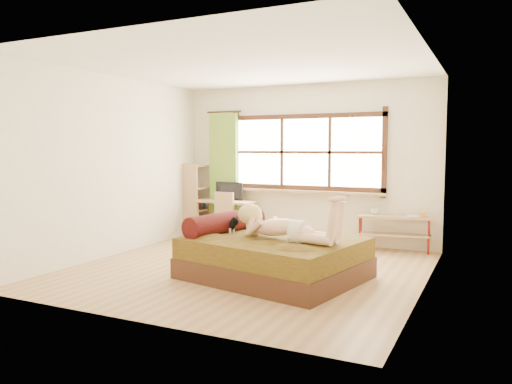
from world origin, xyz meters
The scene contains 18 objects.
floor centered at (0.00, 0.00, 0.00)m, with size 4.50×4.50×0.00m, color #9E754C.
ceiling centered at (0.00, 0.00, 2.70)m, with size 4.50×4.50×0.00m, color white.
wall_back centered at (0.00, 2.25, 1.35)m, with size 4.50×4.50×0.00m, color silver.
wall_front centered at (0.00, -2.25, 1.35)m, with size 4.50×4.50×0.00m, color silver.
wall_left centered at (-2.25, 0.00, 1.35)m, with size 4.50×4.50×0.00m, color silver.
wall_right centered at (2.25, 0.00, 1.35)m, with size 4.50×4.50×0.00m, color silver.
window centered at (0.00, 2.22, 1.51)m, with size 2.80×0.16×1.46m.
curtain centered at (-1.55, 2.13, 1.15)m, with size 0.55×0.10×2.20m, color #417C21.
bed centered at (0.45, -0.22, 0.27)m, with size 2.31×1.99×0.77m.
woman centered at (0.65, -0.28, 0.81)m, with size 1.42×0.40×0.61m, color beige, non-canonical shape.
kitten centered at (-0.22, -0.13, 0.63)m, with size 0.30×0.12×0.24m, color black, non-canonical shape.
desk centered at (-1.40, 1.95, 0.59)m, with size 1.12×0.57×0.68m.
monitor centered at (-1.40, 2.00, 0.85)m, with size 0.56×0.07×0.32m, color black.
chair centered at (-1.30, 1.58, 0.48)m, with size 0.41×0.41×0.86m.
pipe_shelf centered at (1.55, 2.07, 0.41)m, with size 1.16×0.46×0.64m.
cup centered at (1.24, 2.07, 0.61)m, with size 0.13×0.13×0.10m, color gray.
book centered at (1.74, 2.07, 0.57)m, with size 0.18×0.24×0.02m, color gray.
bookshelf centered at (-2.08, 2.09, 0.67)m, with size 0.35×0.59×1.32m.
Camera 1 is at (2.95, -5.85, 1.61)m, focal length 35.00 mm.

